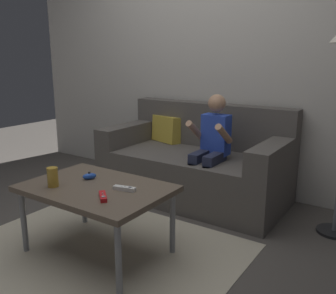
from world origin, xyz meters
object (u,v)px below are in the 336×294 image
Objects in this scene: person_seated_on_couch at (211,145)px; soda_can at (53,177)px; couch at (195,165)px; coffee_table at (96,192)px; game_remote_red_far_corner at (103,196)px; nunchuk_blue at (90,176)px; game_remote_white_near_edge at (124,188)px.

soda_can is at bearing -111.75° from person_seated_on_couch.
coffee_table is at bearing -91.03° from couch.
couch reaches higher than game_remote_red_far_corner.
nunchuk_blue is at bearing 147.15° from game_remote_red_far_corner.
couch is 16.06× the size of nunchuk_blue.
couch is 1.16m from nunchuk_blue.
soda_can is (-0.41, -0.19, 0.05)m from game_remote_white_near_edge.
game_remote_red_far_corner is (-0.02, -0.17, 0.00)m from game_remote_white_near_edge.
person_seated_on_couch is at bearing 86.41° from game_remote_white_near_edge.
couch is 0.39m from person_seated_on_couch.
game_remote_white_near_edge is 1.45× the size of nunchuk_blue.
game_remote_white_near_edge is 1.13× the size of game_remote_red_far_corner.
game_remote_white_near_edge is at bearing -93.59° from person_seated_on_couch.
game_remote_white_near_edge is at bearing 84.27° from game_remote_red_far_corner.
couch is at bearing 98.59° from game_remote_white_near_edge.
couch is at bearing 96.82° from game_remote_red_far_corner.
game_remote_white_near_edge is at bearing -81.41° from couch.
game_remote_white_near_edge reaches higher than coffee_table.
nunchuk_blue is (-0.15, -1.14, 0.18)m from couch.
game_remote_white_near_edge is 0.33m from nunchuk_blue.
person_seated_on_couch is at bearing -36.31° from couch.
nunchuk_blue is at bearing -97.55° from couch.
person_seated_on_couch is 1.04m from nunchuk_blue.
soda_can is at bearing -144.03° from coffee_table.
couch is 1.70× the size of person_seated_on_couch.
couch is at bearing 143.69° from person_seated_on_couch.
game_remote_white_near_edge is 0.17m from game_remote_red_far_corner.
game_remote_red_far_corner is (0.31, -0.20, -0.01)m from nunchuk_blue.
soda_can is (-0.39, -0.03, 0.05)m from game_remote_red_far_corner.
person_seated_on_couch is at bearing 86.10° from game_remote_red_far_corner.
couch is 11.09× the size of game_remote_white_near_edge.
game_remote_red_far_corner is (0.16, -1.34, 0.17)m from couch.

